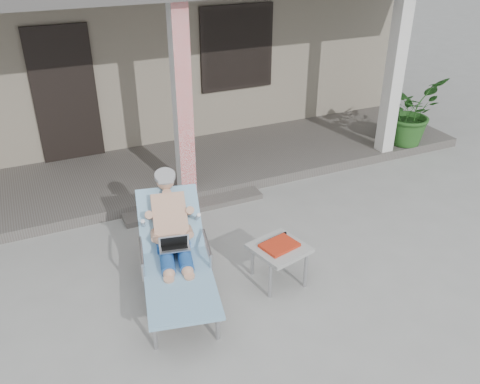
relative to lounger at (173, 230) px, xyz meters
name	(u,v)px	position (x,y,z in m)	size (l,w,h in m)	color
ground	(251,284)	(0.76, -0.32, -0.74)	(60.00, 60.00, 0.00)	#9E9E99
house	(112,28)	(0.76, 6.18, 0.93)	(10.40, 5.40, 3.30)	gray
porch_deck	(170,171)	(0.76, 2.68, -0.67)	(10.00, 2.00, 0.15)	#605B56
porch_step	(195,206)	(0.76, 1.53, -0.70)	(2.00, 0.30, 0.07)	#605B56
lounger	(173,230)	(0.00, 0.00, 0.00)	(1.04, 1.91, 1.20)	#B7B7BC
side_table	(279,250)	(1.07, -0.37, -0.33)	(0.66, 0.66, 0.49)	#A2A29D
potted_palm	(410,111)	(4.80, 1.93, -0.02)	(1.03, 0.90, 1.15)	#26591E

